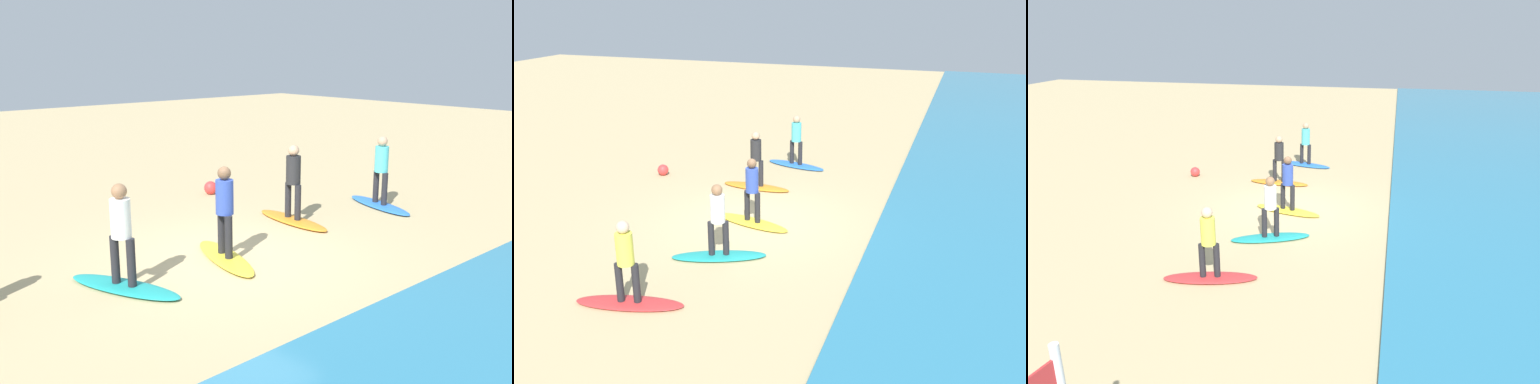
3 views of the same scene
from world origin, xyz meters
TOP-DOWN VIEW (x-y plane):
  - ground_plane at (0.00, 0.00)m, footprint 60.00×60.00m
  - surfboard_blue at (-4.93, -0.41)m, footprint 1.06×2.17m
  - surfer_blue at (-4.93, -0.41)m, footprint 0.32×0.45m
  - surfboard_orange at (-2.44, -0.89)m, footprint 0.68×2.13m
  - surfer_orange at (-2.44, -0.89)m, footprint 0.32×0.46m
  - surfboard_yellow at (0.16, -0.01)m, footprint 1.08×2.17m
  - surfer_yellow at (0.16, -0.01)m, footprint 0.32×0.45m
  - surfboard_teal at (2.19, -0.02)m, footprint 1.32×2.16m
  - surfer_teal at (2.19, -0.02)m, footprint 0.32×0.44m
  - beach_ball at (-2.61, -4.13)m, footprint 0.35×0.35m

SIDE VIEW (x-z plane):
  - ground_plane at x=0.00m, z-range 0.00..0.00m
  - surfboard_blue at x=-4.93m, z-range 0.00..0.09m
  - surfboard_orange at x=-2.44m, z-range 0.00..0.09m
  - surfboard_yellow at x=0.16m, z-range 0.00..0.09m
  - surfboard_teal at x=2.19m, z-range 0.00..0.09m
  - beach_ball at x=-2.61m, z-range 0.00..0.35m
  - surfer_blue at x=-4.93m, z-range 0.22..1.86m
  - surfer_orange at x=-2.44m, z-range 0.22..1.86m
  - surfer_yellow at x=0.16m, z-range 0.22..1.86m
  - surfer_teal at x=2.19m, z-range 0.22..1.86m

